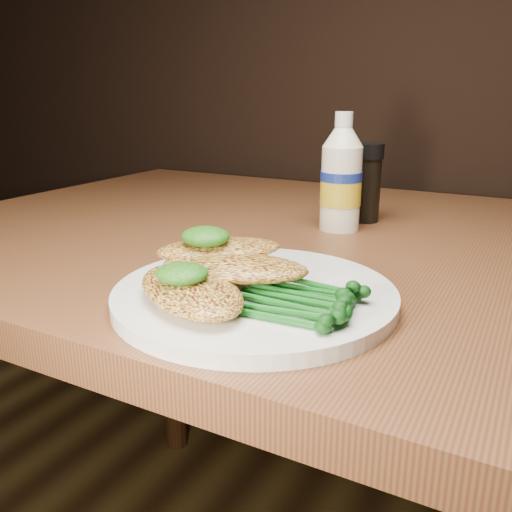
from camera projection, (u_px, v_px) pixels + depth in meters
The scene contains 10 objects.
dining_table at pixel (316, 464), 0.85m from camera, with size 1.20×0.80×0.75m, color #532719, non-canonical shape.
plate at pixel (255, 295), 0.51m from camera, with size 0.27×0.27×0.01m, color white.
chicken_front at pixel (191, 290), 0.47m from camera, with size 0.14×0.08×0.02m, color gold.
chicken_mid at pixel (235, 267), 0.50m from camera, with size 0.14×0.07×0.02m, color gold.
chicken_back at pixel (219, 249), 0.53m from camera, with size 0.12×0.06×0.02m, color gold.
pesto_front at pixel (182, 273), 0.46m from camera, with size 0.05×0.04×0.02m, color #0F3207.
pesto_back at pixel (206, 236), 0.52m from camera, with size 0.05×0.04×0.02m, color #0F3207.
broccolini_bundle at pixel (294, 295), 0.46m from camera, with size 0.12×0.09×0.02m, color #135818, non-canonical shape.
mayo_bottle at pixel (341, 172), 0.75m from camera, with size 0.06×0.06×0.16m, color white, non-canonical shape.
pepper_grinder at pixel (366, 183), 0.80m from camera, with size 0.05×0.05×0.12m, color black, non-canonical shape.
Camera 1 is at (0.26, 0.38, 0.94)m, focal length 37.73 mm.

